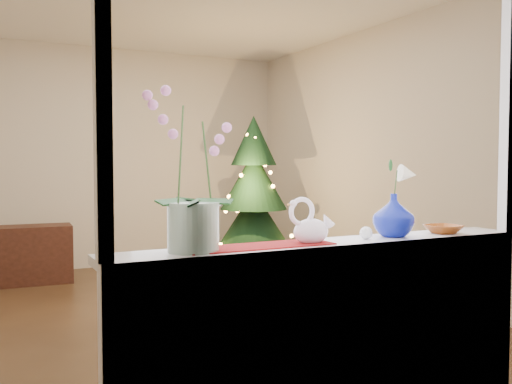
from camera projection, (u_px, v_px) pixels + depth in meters
ground at (172, 314)px, 4.87m from camera, size 5.00×5.00×0.00m
wall_back at (107, 158)px, 7.03m from camera, size 4.50×0.10×2.70m
wall_front at (347, 150)px, 2.57m from camera, size 4.50×0.10×2.70m
wall_right at (382, 157)px, 5.81m from camera, size 0.10×5.00×2.70m
window_apron at (340, 346)px, 2.65m from camera, size 2.20×0.08×0.88m
windowsill at (330, 246)px, 2.71m from camera, size 2.20×0.26×0.04m
window_frame at (344, 73)px, 2.58m from camera, size 2.22×0.06×1.60m
runner at (259, 246)px, 2.54m from camera, size 0.70×0.20×0.01m
orchid_pot at (193, 170)px, 2.38m from camera, size 0.27×0.27×0.69m
swan at (311, 221)px, 2.63m from camera, size 0.26×0.16×0.21m
blue_vase at (394, 212)px, 2.88m from camera, size 0.30×0.30×0.25m
lily at (394, 169)px, 2.87m from camera, size 0.14×0.08×0.19m
paperweight at (366, 233)px, 2.78m from camera, size 0.07×0.07×0.06m
amber_dish at (443, 230)px, 3.01m from camera, size 0.16×0.16×0.04m
xmas_tree at (254, 196)px, 6.44m from camera, size 1.06×1.06×1.82m
side_table at (31, 255)px, 6.09m from camera, size 0.85×0.46×0.62m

